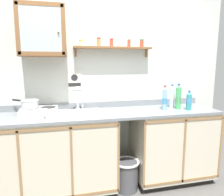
% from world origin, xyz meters
% --- Properties ---
extents(back_wall, '(3.49, 0.07, 2.65)m').
position_xyz_m(back_wall, '(0.00, 0.71, 1.33)').
color(back_wall, silver).
rests_on(back_wall, ground).
extents(lower_cabinet_run, '(1.56, 0.60, 0.94)m').
position_xyz_m(lower_cabinet_run, '(-0.66, 0.39, 0.47)').
color(lower_cabinet_run, black).
rests_on(lower_cabinet_run, ground).
extents(lower_cabinet_run_right, '(1.04, 0.60, 0.94)m').
position_xyz_m(lower_cabinet_run_right, '(0.92, 0.39, 0.47)').
color(lower_cabinet_run_right, black).
rests_on(lower_cabinet_run_right, ground).
extents(countertop, '(2.85, 0.62, 0.03)m').
position_xyz_m(countertop, '(0.00, 0.39, 0.95)').
color(countertop, gray).
rests_on(countertop, lower_cabinet_run).
extents(backsplash, '(2.85, 0.02, 0.08)m').
position_xyz_m(backsplash, '(0.00, 0.68, 1.01)').
color(backsplash, gray).
rests_on(backsplash, countertop).
extents(sink, '(0.56, 0.47, 0.41)m').
position_xyz_m(sink, '(-0.31, 0.43, 0.96)').
color(sink, silver).
rests_on(sink, countertop).
extents(hot_plate_stove, '(0.41, 0.31, 0.09)m').
position_xyz_m(hot_plate_stove, '(-0.73, 0.43, 1.01)').
color(hot_plate_stove, silver).
rests_on(hot_plate_stove, countertop).
extents(saucepan, '(0.32, 0.28, 0.09)m').
position_xyz_m(saucepan, '(-0.83, 0.45, 1.10)').
color(saucepan, silver).
rests_on(saucepan, hot_plate_stove).
extents(bottle_soda_green_0, '(0.07, 0.07, 0.32)m').
position_xyz_m(bottle_soda_green_0, '(0.98, 0.38, 1.11)').
color(bottle_soda_green_0, '#4CB266').
rests_on(bottle_soda_green_0, countertop).
extents(bottle_water_blue_1, '(0.06, 0.06, 0.31)m').
position_xyz_m(bottle_water_blue_1, '(0.77, 0.35, 1.11)').
color(bottle_water_blue_1, '#8CB7E0').
rests_on(bottle_water_blue_1, countertop).
extents(bottle_detergent_teal_2, '(0.07, 0.07, 0.24)m').
position_xyz_m(bottle_detergent_teal_2, '(1.07, 0.29, 1.08)').
color(bottle_detergent_teal_2, teal).
rests_on(bottle_detergent_teal_2, countertop).
extents(bottle_water_clear_3, '(0.07, 0.07, 0.30)m').
position_xyz_m(bottle_water_clear_3, '(0.94, 0.48, 1.11)').
color(bottle_water_clear_3, silver).
rests_on(bottle_water_clear_3, countertop).
extents(bottle_opaque_white_4, '(0.06, 0.06, 0.23)m').
position_xyz_m(bottle_opaque_white_4, '(0.83, 0.46, 1.07)').
color(bottle_opaque_white_4, white).
rests_on(bottle_opaque_white_4, countertop).
extents(mug, '(0.10, 0.13, 0.09)m').
position_xyz_m(mug, '(-0.68, 0.30, 1.02)').
color(mug, white).
rests_on(mug, countertop).
extents(wall_cabinet, '(0.52, 0.30, 0.57)m').
position_xyz_m(wall_cabinet, '(-0.67, 0.55, 1.91)').
color(wall_cabinet, brown).
extents(spice_shelf, '(0.99, 0.14, 0.23)m').
position_xyz_m(spice_shelf, '(0.17, 0.62, 1.75)').
color(spice_shelf, brown).
extents(warning_sign, '(0.18, 0.01, 0.25)m').
position_xyz_m(warning_sign, '(-0.32, 0.68, 1.34)').
color(warning_sign, silver).
extents(trash_bin, '(0.32, 0.32, 0.37)m').
position_xyz_m(trash_bin, '(0.26, 0.28, 0.20)').
color(trash_bin, '#4C4C51').
rests_on(trash_bin, ground).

